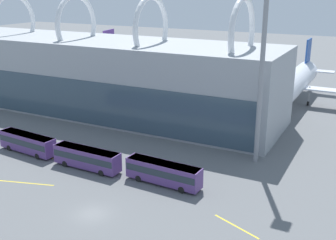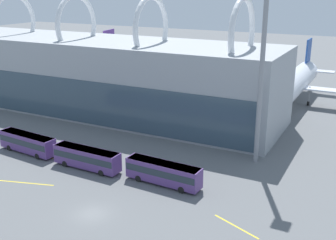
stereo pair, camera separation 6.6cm
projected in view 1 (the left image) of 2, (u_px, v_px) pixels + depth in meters
name	position (u px, v px, depth m)	size (l,w,h in m)	color
ground_plane	(93.00, 214.00, 54.03)	(440.00, 440.00, 0.00)	slate
airliner_at_gate_near	(87.00, 73.00, 111.95)	(32.41, 36.63, 15.69)	silver
airliner_at_gate_far	(294.00, 84.00, 101.51)	(42.01, 43.07, 14.27)	silver
shuttle_bus_0	(27.00, 142.00, 73.17)	(11.91, 3.53, 3.37)	#56387A
shuttle_bus_1	(87.00, 157.00, 66.76)	(11.79, 2.82, 3.37)	#56387A
shuttle_bus_2	(163.00, 172.00, 61.52)	(11.84, 3.10, 3.37)	#56387A
floodlight_mast	(262.00, 60.00, 64.99)	(2.13, 2.13, 30.81)	gray
lane_stripe_0	(44.00, 143.00, 78.16)	(9.74, 0.25, 0.01)	yellow
lane_stripe_1	(21.00, 182.00, 62.59)	(10.37, 0.25, 0.01)	yellow
lane_stripe_2	(33.00, 152.00, 74.11)	(10.59, 0.25, 0.01)	yellow
lane_stripe_4	(236.00, 226.00, 51.24)	(6.99, 0.25, 0.01)	yellow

